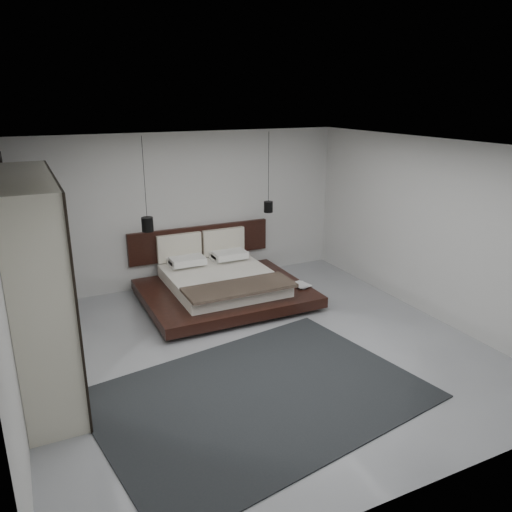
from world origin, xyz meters
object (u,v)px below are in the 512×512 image
rug (260,395)px  wardrobe (38,284)px  pendant_right (268,206)px  pendant_left (147,224)px  lattice_screen (12,241)px  bed (221,283)px

rug → wardrobe: bearing=146.9°
pendant_right → pendant_left: bearing=180.0°
lattice_screen → bed: 3.36m
lattice_screen → wardrobe: (0.25, -2.07, -0.02)m
pendant_right → rug: size_ratio=0.39×
bed → wardrobe: (-2.91, -1.53, 1.00)m
bed → pendant_left: pendant_left is taller
pendant_left → wardrobe: pendant_left is taller
lattice_screen → bed: size_ratio=0.95×
lattice_screen → wardrobe: 2.08m
pendant_right → rug: (-1.82, -3.39, -1.45)m
bed → wardrobe: 3.43m
lattice_screen → pendant_left: (2.04, -0.12, 0.07)m
lattice_screen → pendant_right: size_ratio=1.80×
pendant_right → bed: bearing=-159.2°
lattice_screen → rug: bearing=-54.9°
bed → wardrobe: bearing=-152.3°
pendant_left → pendant_right: bearing=0.0°
bed → pendant_left: 1.62m
pendant_left → pendant_right: same height
rug → pendant_left: bearing=97.1°
lattice_screen → pendant_right: bearing=-1.5°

